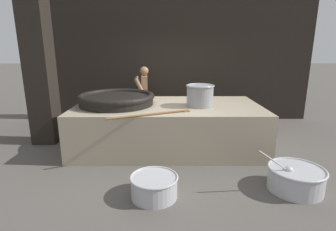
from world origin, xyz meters
TOP-DOWN VIEW (x-y plane):
  - ground_plane at (0.00, 0.00)m, footprint 60.00×60.00m
  - back_wall at (0.00, 2.30)m, footprint 8.00×0.24m
  - support_pillar at (-2.68, 0.32)m, footprint 0.50×0.50m
  - hearth_platform at (0.00, 0.00)m, footprint 3.75×1.93m
  - giant_wok_near at (-1.05, 0.03)m, footprint 1.55×1.55m
  - stock_pot at (0.63, -0.13)m, footprint 0.56×0.56m
  - stirring_paddle at (-0.26, -0.84)m, footprint 1.42×0.68m
  - cook at (-0.60, 1.41)m, footprint 0.38×0.59m
  - prep_bowl_vegetables at (1.86, -1.77)m, footprint 1.04×0.81m
  - prep_bowl_meat at (-0.20, -1.95)m, footprint 0.68×0.68m

SIDE VIEW (x-z plane):
  - ground_plane at x=0.00m, z-range 0.00..0.00m
  - prep_bowl_meat at x=-0.20m, z-range 0.02..0.33m
  - prep_bowl_vegetables at x=1.86m, z-range -0.15..0.53m
  - hearth_platform at x=0.00m, z-range 0.00..0.90m
  - cook at x=-0.60m, z-range 0.06..1.64m
  - stirring_paddle at x=-0.26m, z-range 0.90..0.94m
  - giant_wok_near at x=-1.05m, z-range 0.91..1.13m
  - stock_pot at x=0.63m, z-range 0.91..1.34m
  - back_wall at x=0.00m, z-range 0.00..3.91m
  - support_pillar at x=-2.68m, z-range 0.00..3.91m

